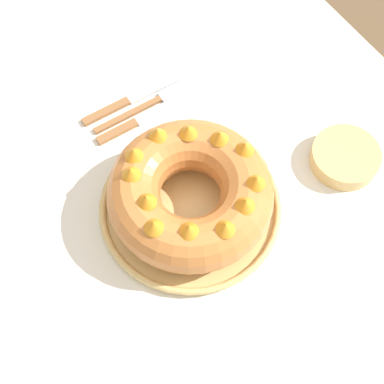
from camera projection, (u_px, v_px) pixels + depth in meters
name	position (u px, v px, depth m)	size (l,w,h in m)	color
ground_plane	(194.00, 324.00, 1.60)	(8.00, 8.00, 0.00)	brown
dining_table	(196.00, 238.00, 0.99)	(1.44, 1.01, 0.77)	silver
serving_dish	(192.00, 206.00, 0.91)	(0.31, 0.31, 0.02)	tan
bundt_cake	(192.00, 191.00, 0.86)	(0.27, 0.27, 0.10)	#C67538
fork	(148.00, 105.00, 1.01)	(0.02, 0.20, 0.01)	#936038
serving_knife	(127.00, 101.00, 1.02)	(0.02, 0.21, 0.01)	#936038
cake_knife	(135.00, 123.00, 0.99)	(0.02, 0.18, 0.01)	#936038
side_bowl	(345.00, 157.00, 0.94)	(0.12, 0.12, 0.03)	tan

